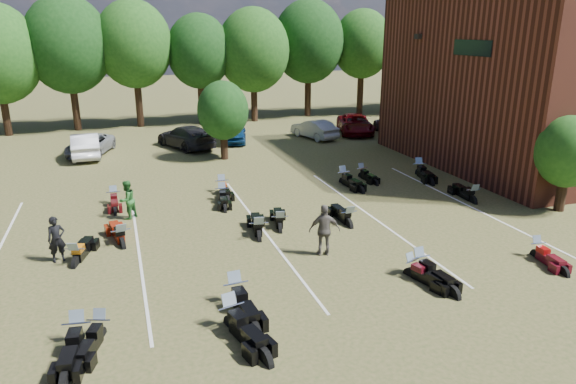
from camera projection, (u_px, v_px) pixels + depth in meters
name	position (u px, v px, depth m)	size (l,w,h in m)	color
ground	(361.00, 249.00, 19.42)	(160.00, 160.00, 0.00)	brown
car_1	(85.00, 145.00, 33.03)	(1.66, 4.75, 1.57)	silver
car_2	(90.00, 145.00, 33.79)	(2.14, 4.64, 1.29)	gray
car_3	(186.00, 137.00, 35.67)	(2.16, 5.31, 1.54)	black
car_4	(234.00, 132.00, 37.52)	(1.73, 4.30, 1.46)	navy
car_5	(314.00, 129.00, 38.82)	(1.48, 4.25, 1.40)	#A4A49F
car_6	(355.00, 124.00, 40.58)	(2.46, 5.33, 1.48)	#56040A
car_7	(395.00, 125.00, 40.06)	(2.24, 5.51, 1.60)	#323236
person_black	(57.00, 239.00, 18.13)	(0.61, 0.40, 1.68)	black
person_green	(127.00, 200.00, 22.24)	(0.83, 0.65, 1.72)	#256426
person_grey	(325.00, 230.00, 18.61)	(1.13, 0.47, 1.93)	#534D47
motorcycle_0	(79.00, 344.00, 13.52)	(0.75, 2.36, 1.31)	black
motorcycle_1	(101.00, 338.00, 13.79)	(0.66, 2.06, 1.15)	black
motorcycle_2	(236.00, 303.00, 15.53)	(0.80, 2.52, 1.41)	black
motorcycle_3	(232.00, 328.00, 14.26)	(0.81, 2.53, 1.41)	black
motorcycle_4	(419.00, 274.00, 17.41)	(0.74, 2.32, 1.29)	black
motorcycle_5	(411.00, 276.00, 17.26)	(0.65, 2.03, 1.13)	black
motorcycle_6	(536.00, 257.00, 18.69)	(0.64, 2.00, 1.12)	#4F0B15
motorcycle_7	(123.00, 246.00, 19.62)	(0.76, 2.38, 1.32)	maroon
motorcycle_8	(76.00, 265.00, 18.05)	(0.72, 2.25, 1.25)	black
motorcycle_9	(280.00, 231.00, 21.13)	(0.72, 2.25, 1.25)	black
motorcycle_10	(259.00, 239.00, 20.30)	(0.78, 2.44, 1.36)	black
motorcycle_12	(349.00, 226.00, 21.61)	(0.74, 2.32, 1.29)	black
motorcycle_13	(472.00, 202.00, 24.56)	(0.75, 2.35, 1.31)	black
motorcycle_14	(115.00, 203.00, 24.44)	(0.68, 2.12, 1.18)	#43090D
motorcycle_16	(222.00, 200.00, 24.89)	(0.70, 2.19, 1.22)	black
motorcycle_17	(222.00, 192.00, 26.13)	(0.72, 2.25, 1.25)	black
motorcycle_18	(343.00, 184.00, 27.56)	(0.76, 2.38, 1.33)	black
motorcycle_19	(361.00, 178.00, 28.65)	(0.65, 2.04, 1.14)	black
motorcycle_20	(418.00, 175.00, 29.10)	(0.80, 2.52, 1.40)	black
tree_line	(201.00, 49.00, 43.40)	(56.00, 6.00, 9.79)	black
young_tree_near_building	(568.00, 152.00, 22.66)	(2.80, 2.80, 4.16)	black
young_tree_midfield	(223.00, 111.00, 31.88)	(3.20, 3.20, 4.70)	black
parking_lines	(263.00, 230.00, 21.22)	(20.10, 14.00, 0.01)	silver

